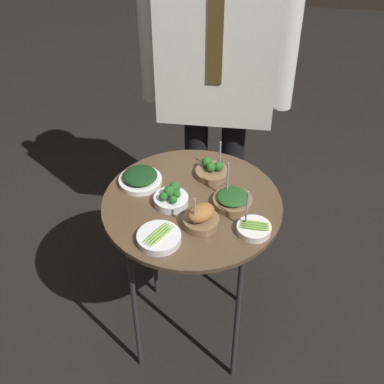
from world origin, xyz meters
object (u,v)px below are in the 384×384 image
(bowl_broccoli_far_rim, at_px, (171,198))
(bowl_broccoli_front_right, at_px, (212,170))
(bowl_roast_back_left, at_px, (201,218))
(bowl_asparagus_mid_right, at_px, (254,228))
(serving_cart, at_px, (192,215))
(bowl_spinach_center, at_px, (233,199))
(bowl_spinach_back_right, at_px, (140,178))
(waiter_figure, at_px, (217,62))
(bowl_asparagus_front_center, at_px, (159,238))

(bowl_broccoli_far_rim, distance_m, bowl_broccoli_front_right, 0.22)
(bowl_broccoli_far_rim, height_order, bowl_broccoli_front_right, bowl_broccoli_front_right)
(bowl_roast_back_left, relative_size, bowl_asparagus_mid_right, 0.87)
(bowl_broccoli_far_rim, bearing_deg, serving_cart, 9.11)
(bowl_spinach_center, bearing_deg, bowl_broccoli_far_rim, -173.84)
(bowl_spinach_back_right, height_order, bowl_roast_back_left, bowl_roast_back_left)
(bowl_spinach_back_right, bearing_deg, serving_cart, -22.76)
(bowl_broccoli_front_right, bearing_deg, bowl_spinach_back_right, -162.62)
(serving_cart, height_order, waiter_figure, waiter_figure)
(bowl_spinach_back_right, height_order, bowl_broccoli_front_right, bowl_broccoli_front_right)
(bowl_spinach_center, xyz_separation_m, bowl_broccoli_front_right, (-0.09, 0.16, 0.00))
(bowl_broccoli_far_rim, relative_size, bowl_broccoli_front_right, 0.88)
(bowl_asparagus_front_center, height_order, bowl_asparagus_mid_right, bowl_asparagus_mid_right)
(bowl_spinach_back_right, relative_size, bowl_roast_back_left, 1.14)
(bowl_broccoli_far_rim, xyz_separation_m, bowl_asparagus_front_center, (-0.01, -0.20, -0.01))
(bowl_roast_back_left, relative_size, bowl_asparagus_front_center, 0.96)
(bowl_asparagus_mid_right, bearing_deg, bowl_roast_back_left, 176.97)
(bowl_roast_back_left, bearing_deg, waiter_figure, 90.95)
(bowl_spinach_center, height_order, bowl_broccoli_front_right, bowl_spinach_center)
(serving_cart, bearing_deg, bowl_broccoli_far_rim, -170.89)
(serving_cart, xyz_separation_m, bowl_broccoli_far_rim, (-0.07, -0.01, 0.09))
(bowl_asparagus_front_center, xyz_separation_m, bowl_asparagus_mid_right, (0.31, 0.08, 0.00))
(bowl_asparagus_mid_right, bearing_deg, bowl_spinach_back_right, 154.30)
(bowl_broccoli_front_right, bearing_deg, bowl_roast_back_left, -92.06)
(bowl_broccoli_far_rim, height_order, bowl_roast_back_left, bowl_roast_back_left)
(bowl_broccoli_far_rim, relative_size, bowl_asparagus_front_center, 0.84)
(bowl_roast_back_left, xyz_separation_m, bowl_broccoli_front_right, (0.01, 0.28, -0.01))
(serving_cart, xyz_separation_m, bowl_asparagus_mid_right, (0.23, -0.12, 0.08))
(bowl_spinach_back_right, relative_size, bowl_broccoli_front_right, 1.14)
(bowl_spinach_back_right, distance_m, bowl_roast_back_left, 0.32)
(bowl_asparagus_mid_right, distance_m, bowl_broccoli_front_right, 0.34)
(bowl_spinach_center, distance_m, bowl_asparagus_mid_right, 0.16)
(bowl_broccoli_front_right, bearing_deg, bowl_broccoli_far_rim, -125.48)
(serving_cart, height_order, bowl_spinach_center, bowl_spinach_center)
(bowl_spinach_back_right, relative_size, bowl_asparagus_mid_right, 0.99)
(serving_cart, relative_size, bowl_broccoli_front_right, 5.42)
(bowl_spinach_center, bearing_deg, bowl_spinach_back_right, 167.96)
(bowl_spinach_back_right, relative_size, bowl_spinach_center, 1.02)
(bowl_roast_back_left, distance_m, bowl_asparagus_front_center, 0.16)
(serving_cart, distance_m, bowl_spinach_center, 0.17)
(serving_cart, bearing_deg, bowl_asparagus_mid_right, -28.26)
(bowl_spinach_center, height_order, bowl_roast_back_left, bowl_spinach_center)
(bowl_spinach_center, bearing_deg, waiter_figure, 102.31)
(bowl_broccoli_far_rim, relative_size, waiter_figure, 0.07)
(serving_cart, xyz_separation_m, waiter_figure, (0.03, 0.52, 0.36))
(waiter_figure, bearing_deg, bowl_roast_back_left, -89.05)
(serving_cart, bearing_deg, bowl_asparagus_front_center, -112.17)
(serving_cart, distance_m, bowl_broccoli_front_right, 0.20)
(bowl_broccoli_front_right, distance_m, waiter_figure, 0.45)
(bowl_asparagus_front_center, relative_size, bowl_asparagus_mid_right, 0.91)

